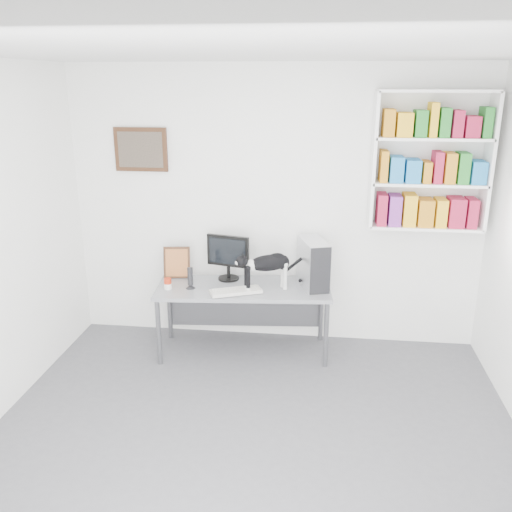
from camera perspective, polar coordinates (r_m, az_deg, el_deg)
name	(u,v)px	position (r m, az deg, el deg)	size (l,w,h in m)	color
room	(247,279)	(3.39, -0.99, -2.46)	(4.01, 4.01, 2.70)	#59585D
bookshelf	(430,161)	(5.13, 17.88, 9.48)	(1.03, 0.28, 1.24)	white
wall_art	(141,150)	(5.44, -12.02, 10.91)	(0.52, 0.04, 0.42)	#422B15
desk	(244,319)	(5.26, -1.32, -6.69)	(1.63, 0.63, 0.68)	gray
monitor	(228,257)	(5.24, -2.93, -0.13)	(0.43, 0.20, 0.45)	black
keyboard	(236,291)	(4.97, -2.14, -3.72)	(0.47, 0.18, 0.04)	beige
pc_tower	(313,263)	(5.09, 6.03, -0.78)	(0.20, 0.45, 0.45)	silver
speaker	(190,278)	(5.08, -6.94, -2.28)	(0.09, 0.09, 0.21)	black
leaning_print	(177,262)	(5.37, -8.34, -0.62)	(0.26, 0.10, 0.32)	#422B15
soup_can	(168,284)	(5.12, -9.27, -2.89)	(0.07, 0.07, 0.10)	red
cat	(267,272)	(4.98, 1.19, -1.69)	(0.58, 0.15, 0.36)	black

